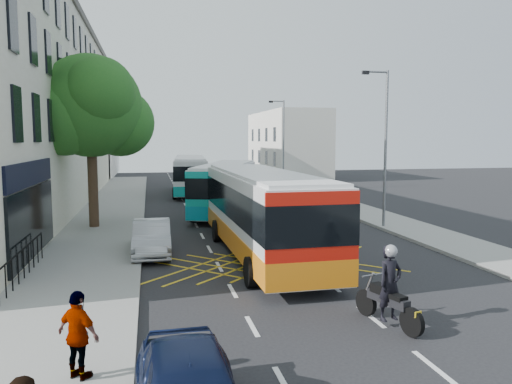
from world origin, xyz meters
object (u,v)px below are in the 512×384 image
street_tree (90,107)px  motorbike (389,288)px  lamp_far (282,140)px  bus_near (263,212)px  bus_mid (226,187)px  distant_car_grey (198,177)px  bus_far (190,174)px  distant_car_silver (268,180)px  red_hatchback (294,204)px  pedestrian_far (79,335)px  parked_car_silver (152,238)px  lamp_near (384,140)px  distant_car_dark (251,176)px

street_tree → motorbike: size_ratio=3.85×
lamp_far → bus_near: (-7.46, -24.71, -2.83)m
bus_mid → distant_car_grey: bearing=107.3°
lamp_far → bus_mid: 14.81m
bus_far → distant_car_silver: (7.72, 3.48, -0.92)m
red_hatchback → bus_near: bearing=68.3°
distant_car_grey → distant_car_silver: (6.19, -6.02, 0.05)m
bus_near → motorbike: bus_near is taller
distant_car_silver → bus_near: bearing=70.2°
street_tree → red_hatchback: size_ratio=1.89×
red_hatchback → pedestrian_far: (-10.05, -19.82, 0.32)m
bus_far → distant_car_silver: size_ratio=2.59×
bus_mid → red_hatchback: bearing=-6.6°
parked_car_silver → pedestrian_far: bearing=-96.8°
lamp_far → distant_car_silver: 4.65m
distant_car_silver → red_hatchback: bearing=75.9°
pedestrian_far → lamp_near: bearing=-92.8°
motorbike → distant_car_dark: size_ratio=0.63×
lamp_near → lamp_far: (0.00, 20.00, 0.00)m
lamp_near → bus_far: size_ratio=0.70×
lamp_far → motorbike: bearing=-100.5°
bus_near → parked_car_silver: 4.63m
bus_far → street_tree: bearing=-107.2°
lamp_near → bus_far: 21.00m
distant_car_dark → motorbike: bearing=89.2°
red_hatchback → distant_car_grey: size_ratio=0.92×
bus_mid → bus_far: 11.74m
lamp_far → bus_far: 8.97m
bus_near → bus_mid: bus_near is taller
motorbike → red_hatchback: bearing=65.1°
distant_car_grey → pedestrian_far: bearing=-105.0°
distant_car_grey → distant_car_silver: size_ratio=1.15×
pedestrian_far → lamp_far: bearing=-71.1°
distant_car_grey → red_hatchback: bearing=-87.4°
distant_car_silver → distant_car_grey: bearing=-50.1°
parked_car_silver → bus_far: bearing=82.0°
lamp_far → bus_near: size_ratio=0.66×
bus_near → distant_car_silver: bus_near is taller
bus_far → motorbike: bus_far is taller
distant_car_silver → bus_far: bearing=18.4°
bus_mid → distant_car_dark: bus_mid is taller
street_tree → motorbike: street_tree is taller
distant_car_silver → distant_car_dark: size_ratio=1.22×
street_tree → distant_car_grey: street_tree is taller
distant_car_grey → bus_mid: bearing=-97.2°
pedestrian_far → motorbike: bearing=-127.3°
distant_car_dark → red_hatchback: bearing=90.7°
bus_near → distant_car_silver: size_ratio=2.74×
bus_mid → bus_far: bus_far is taller
bus_mid → distant_car_silver: (6.40, 15.15, -0.90)m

